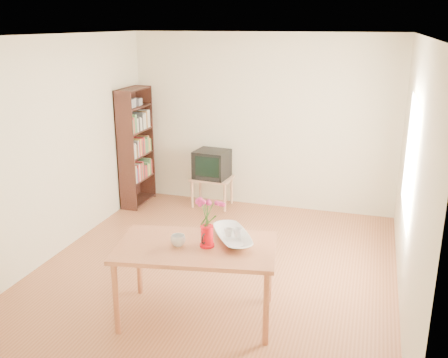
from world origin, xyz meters
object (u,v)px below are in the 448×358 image
(mug, at_px, (178,241))
(bowl, at_px, (233,220))
(television, at_px, (212,164))
(pitcher, at_px, (207,237))
(table, at_px, (196,253))

(mug, distance_m, bowl, 0.54)
(bowl, bearing_deg, television, 111.95)
(pitcher, distance_m, bowl, 0.30)
(mug, height_order, bowl, bowl)
(table, relative_size, mug, 11.71)
(mug, relative_size, television, 0.26)
(television, bearing_deg, mug, -72.46)
(bowl, bearing_deg, mug, -148.17)
(table, distance_m, bowl, 0.46)
(mug, height_order, television, television)
(table, xyz_separation_m, pitcher, (0.10, 0.02, 0.17))
(table, xyz_separation_m, television, (-0.82, 2.96, 0.00))
(television, bearing_deg, table, -69.41)
(table, relative_size, bowl, 3.66)
(bowl, bearing_deg, table, -142.48)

